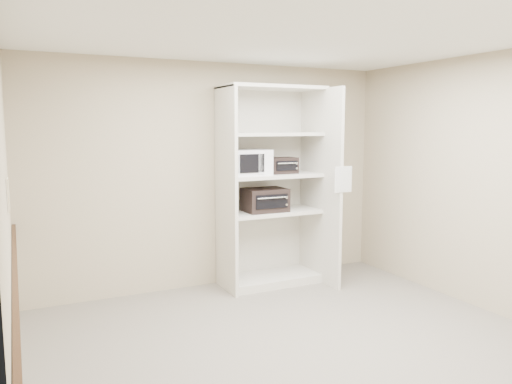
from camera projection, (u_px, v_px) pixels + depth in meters
name	position (u px, v px, depth m)	size (l,w,h in m)	color
floor	(298.00, 345.00, 4.46)	(4.50, 4.00, 0.01)	#6D665D
ceiling	(301.00, 34.00, 4.10)	(4.50, 4.00, 0.01)	white
wall_back	(215.00, 175.00, 6.06)	(4.50, 0.02, 2.70)	tan
wall_front	(505.00, 246.00, 2.50)	(4.50, 0.02, 2.70)	tan
wall_left	(7.00, 216.00, 3.30)	(0.02, 4.00, 2.70)	tan
wall_right	(483.00, 183.00, 5.26)	(0.02, 4.00, 2.70)	tan
shelving_unit	(274.00, 193.00, 6.12)	(1.24, 0.92, 2.42)	beige
microwave	(247.00, 162.00, 5.91)	(0.50, 0.38, 0.30)	white
toaster_oven_upper	(282.00, 165.00, 6.10)	(0.34, 0.26, 0.20)	black
toaster_oven_lower	(265.00, 200.00, 6.03)	(0.50, 0.38, 0.28)	black
paper_sign	(343.00, 179.00, 5.78)	(0.23, 0.01, 0.30)	white
chair_rail	(15.00, 282.00, 3.37)	(0.04, 3.98, 0.08)	#321F0C
wall_poster	(8.00, 195.00, 3.53)	(0.01, 0.17, 0.24)	white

